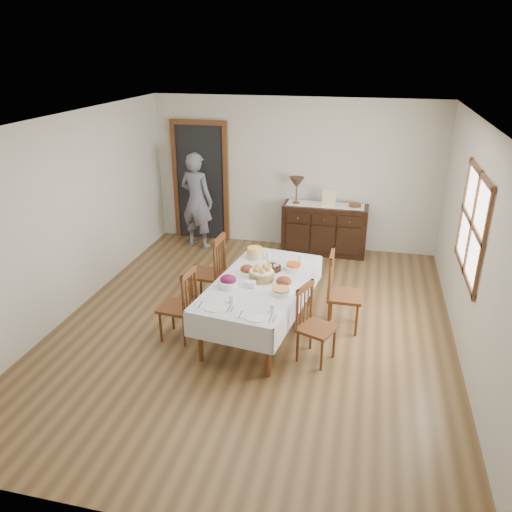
% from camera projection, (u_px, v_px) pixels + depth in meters
% --- Properties ---
extents(ground, '(6.00, 6.00, 0.00)m').
position_uv_depth(ground, '(254.00, 326.00, 6.49)').
color(ground, brown).
extents(room_shell, '(5.02, 6.02, 2.65)m').
position_uv_depth(room_shell, '(251.00, 195.00, 6.26)').
color(room_shell, white).
rests_on(room_shell, ground).
extents(dining_table, '(1.31, 2.18, 0.71)m').
position_uv_depth(dining_table, '(261.00, 287.00, 6.16)').
color(dining_table, silver).
rests_on(dining_table, ground).
extents(chair_left_near, '(0.43, 0.43, 0.95)m').
position_uv_depth(chair_left_near, '(181.00, 304.00, 6.04)').
color(chair_left_near, '#5A3017').
rests_on(chair_left_near, ground).
extents(chair_left_far, '(0.45, 0.45, 1.03)m').
position_uv_depth(chair_left_far, '(210.00, 270.00, 6.84)').
color(chair_left_far, '#5A3017').
rests_on(chair_left_far, ground).
extents(chair_right_near, '(0.49, 0.49, 0.92)m').
position_uv_depth(chair_right_near, '(313.00, 323.00, 5.66)').
color(chair_right_near, '#5A3017').
rests_on(chair_right_near, ground).
extents(chair_right_far, '(0.43, 0.43, 1.02)m').
position_uv_depth(chair_right_far, '(341.00, 291.00, 6.27)').
color(chair_right_far, '#5A3017').
rests_on(chair_right_far, ground).
extents(sideboard, '(1.44, 0.52, 0.86)m').
position_uv_depth(sideboard, '(324.00, 229.00, 8.63)').
color(sideboard, black).
rests_on(sideboard, ground).
extents(person, '(0.64, 0.50, 1.82)m').
position_uv_depth(person, '(197.00, 198.00, 8.73)').
color(person, slate).
rests_on(person, ground).
extents(bread_basket, '(0.32, 0.32, 0.18)m').
position_uv_depth(bread_basket, '(262.00, 274.00, 6.13)').
color(bread_basket, olive).
rests_on(bread_basket, dining_table).
extents(egg_basket, '(0.23, 0.23, 0.11)m').
position_uv_depth(egg_basket, '(272.00, 267.00, 6.40)').
color(egg_basket, black).
rests_on(egg_basket, dining_table).
extents(ham_platter_a, '(0.30, 0.30, 0.11)m').
position_uv_depth(ham_platter_a, '(248.00, 270.00, 6.34)').
color(ham_platter_a, white).
rests_on(ham_platter_a, dining_table).
extents(ham_platter_b, '(0.28, 0.28, 0.11)m').
position_uv_depth(ham_platter_b, '(284.00, 282.00, 6.02)').
color(ham_platter_b, white).
rests_on(ham_platter_b, dining_table).
extents(beet_bowl, '(0.24, 0.24, 0.16)m').
position_uv_depth(beet_bowl, '(228.00, 282.00, 5.94)').
color(beet_bowl, white).
rests_on(beet_bowl, dining_table).
extents(carrot_bowl, '(0.25, 0.25, 0.08)m').
position_uv_depth(carrot_bowl, '(293.00, 267.00, 6.41)').
color(carrot_bowl, white).
rests_on(carrot_bowl, dining_table).
extents(pineapple_bowl, '(0.22, 0.22, 0.15)m').
position_uv_depth(pineapple_bowl, '(255.00, 253.00, 6.74)').
color(pineapple_bowl, tan).
rests_on(pineapple_bowl, dining_table).
extents(casserole_dish, '(0.22, 0.22, 0.07)m').
position_uv_depth(casserole_dish, '(281.00, 291.00, 5.78)').
color(casserole_dish, white).
rests_on(casserole_dish, dining_table).
extents(butter_dish, '(0.15, 0.11, 0.07)m').
position_uv_depth(butter_dish, '(250.00, 284.00, 5.95)').
color(butter_dish, white).
rests_on(butter_dish, dining_table).
extents(setting_left, '(0.44, 0.31, 0.10)m').
position_uv_depth(setting_left, '(220.00, 304.00, 5.53)').
color(setting_left, white).
rests_on(setting_left, dining_table).
extents(setting_right, '(0.44, 0.31, 0.10)m').
position_uv_depth(setting_right, '(261.00, 313.00, 5.33)').
color(setting_right, white).
rests_on(setting_right, dining_table).
extents(glass_far_a, '(0.06, 0.06, 0.11)m').
position_uv_depth(glass_far_a, '(268.00, 256.00, 6.71)').
color(glass_far_a, white).
rests_on(glass_far_a, dining_table).
extents(glass_far_b, '(0.07, 0.07, 0.11)m').
position_uv_depth(glass_far_b, '(301.00, 259.00, 6.60)').
color(glass_far_b, white).
rests_on(glass_far_b, dining_table).
extents(runner, '(1.30, 0.35, 0.01)m').
position_uv_depth(runner, '(325.00, 205.00, 8.48)').
color(runner, white).
rests_on(runner, sideboard).
extents(table_lamp, '(0.26, 0.26, 0.46)m').
position_uv_depth(table_lamp, '(297.00, 183.00, 8.42)').
color(table_lamp, brown).
rests_on(table_lamp, sideboard).
extents(picture_frame, '(0.22, 0.08, 0.28)m').
position_uv_depth(picture_frame, '(329.00, 199.00, 8.33)').
color(picture_frame, beige).
rests_on(picture_frame, sideboard).
extents(deco_bowl, '(0.20, 0.20, 0.06)m').
position_uv_depth(deco_bowl, '(355.00, 205.00, 8.36)').
color(deco_bowl, '#5A3017').
rests_on(deco_bowl, sideboard).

